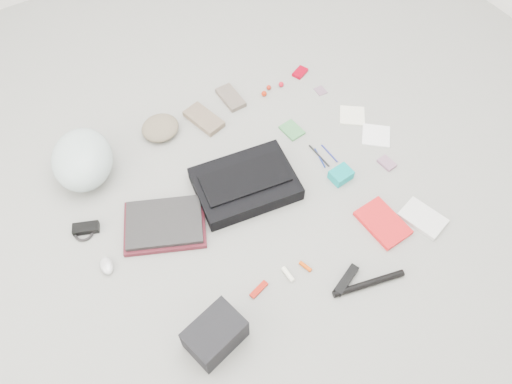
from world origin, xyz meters
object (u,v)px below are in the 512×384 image
laptop (164,222)px  camera_bag (215,335)px  messenger_bag (245,184)px  accordion_wallet (341,175)px  bike_helmet (82,159)px  book_red (383,223)px

laptop → camera_bag: camera_bag is taller
messenger_bag → accordion_wallet: bearing=-15.0°
bike_helmet → camera_bag: bike_helmet is taller
messenger_bag → laptop: size_ratio=1.37×
bike_helmet → accordion_wallet: 1.20m
messenger_bag → bike_helmet: 0.76m
laptop → camera_bag: (-0.06, -0.56, 0.03)m
bike_helmet → book_red: 1.39m
bike_helmet → book_red: (1.01, -0.96, -0.09)m
messenger_bag → book_red: bearing=-40.2°
camera_bag → accordion_wallet: bearing=9.3°
book_red → accordion_wallet: 0.30m
bike_helmet → book_red: bike_helmet is taller
bike_helmet → camera_bag: size_ratio=1.60×
laptop → book_red: size_ratio=1.45×
messenger_bag → camera_bag: 0.72m
book_red → accordion_wallet: (-0.01, 0.30, 0.01)m
messenger_bag → accordion_wallet: 0.45m
accordion_wallet → camera_bag: bearing=-161.7°
laptop → book_red: laptop is taller
book_red → messenger_bag: bearing=127.9°
laptop → accordion_wallet: bearing=11.0°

